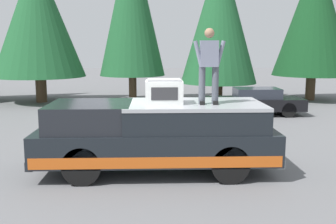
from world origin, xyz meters
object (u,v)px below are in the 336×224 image
(pickup_truck, at_px, (156,136))
(parked_car_black, at_px, (255,101))
(compressor_unit, at_px, (164,91))
(person_on_truck_bed, at_px, (209,64))

(pickup_truck, xyz_separation_m, parked_car_black, (7.82, -4.32, -0.29))
(pickup_truck, height_order, compressor_unit, compressor_unit)
(parked_car_black, bearing_deg, pickup_truck, 151.10)
(pickup_truck, height_order, parked_car_black, pickup_truck)
(person_on_truck_bed, relative_size, parked_car_black, 0.41)
(compressor_unit, bearing_deg, pickup_truck, 59.47)
(pickup_truck, distance_m, parked_car_black, 8.94)
(person_on_truck_bed, xyz_separation_m, parked_car_black, (8.06, -3.14, -1.97))
(pickup_truck, bearing_deg, person_on_truck_bed, -101.43)
(compressor_unit, relative_size, person_on_truck_bed, 0.50)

